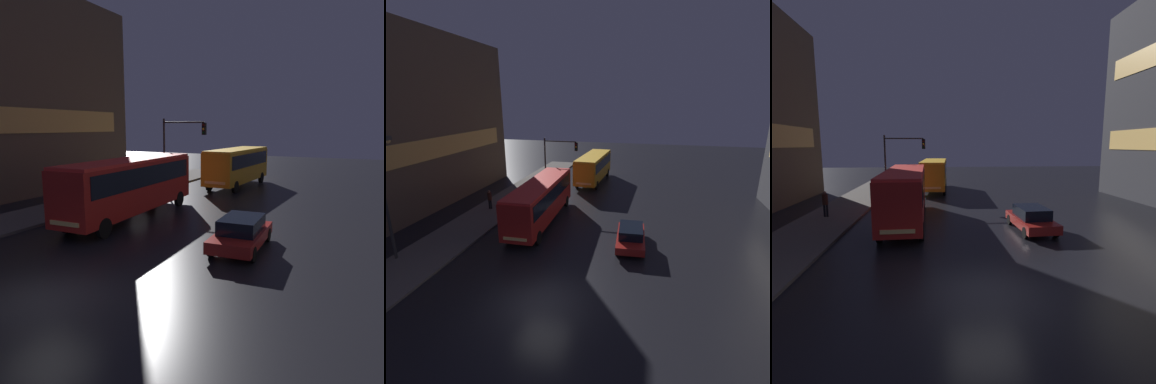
{
  "view_description": "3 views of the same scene",
  "coord_description": "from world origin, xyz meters",
  "views": [
    {
      "loc": [
        8.81,
        -7.74,
        5.28
      ],
      "look_at": [
        -0.46,
        11.34,
        1.57
      ],
      "focal_mm": 35.0,
      "sensor_mm": 36.0,
      "label": 1
    },
    {
      "loc": [
        4.9,
        -12.06,
        9.8
      ],
      "look_at": [
        -0.99,
        11.58,
        2.31
      ],
      "focal_mm": 28.0,
      "sensor_mm": 36.0,
      "label": 2
    },
    {
      "loc": [
        -1.59,
        -9.48,
        5.02
      ],
      "look_at": [
        0.11,
        10.22,
        1.92
      ],
      "focal_mm": 28.0,
      "sensor_mm": 36.0,
      "label": 3
    }
  ],
  "objects": [
    {
      "name": "sidewalk_left",
      "position": [
        -9.0,
        10.0,
        0.07
      ],
      "size": [
        4.0,
        48.0,
        0.15
      ],
      "color": "#56514C",
      "rests_on": "ground"
    },
    {
      "name": "car_taxi",
      "position": [
        3.87,
        7.35,
        0.74
      ],
      "size": [
        2.13,
        4.44,
        1.42
      ],
      "rotation": [
        0.0,
        0.0,
        3.2
      ],
      "color": "maroon",
      "rests_on": "ground"
    },
    {
      "name": "bus_near",
      "position": [
        -3.74,
        9.99,
        2.13
      ],
      "size": [
        2.77,
        11.1,
        3.45
      ],
      "rotation": [
        0.0,
        0.0,
        3.18
      ],
      "color": "#AD1E19",
      "rests_on": "ground"
    },
    {
      "name": "bus_far",
      "position": [
        -2.03,
        23.75,
        2.07
      ],
      "size": [
        2.93,
        9.55,
        3.37
      ],
      "rotation": [
        0.0,
        0.0,
        3.1
      ],
      "color": "orange",
      "rests_on": "ground"
    },
    {
      "name": "traffic_light_main",
      "position": [
        -5.08,
        18.44,
        4.06
      ],
      "size": [
        3.74,
        0.35,
        5.92
      ],
      "color": "#2D2D2D",
      "rests_on": "ground"
    },
    {
      "name": "pedestrian_near",
      "position": [
        -9.32,
        11.34,
        1.21
      ],
      "size": [
        0.52,
        0.52,
        1.78
      ],
      "rotation": [
        0.0,
        0.0,
        0.64
      ],
      "color": "black",
      "rests_on": "sidewalk_left"
    },
    {
      "name": "ground_plane",
      "position": [
        0.0,
        0.0,
        0.0
      ],
      "size": [
        120.0,
        120.0,
        0.0
      ],
      "primitive_type": "plane",
      "color": "black"
    }
  ]
}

